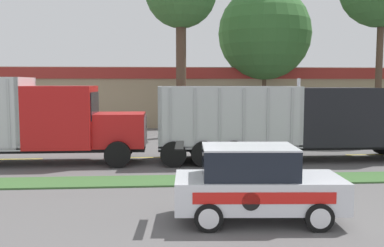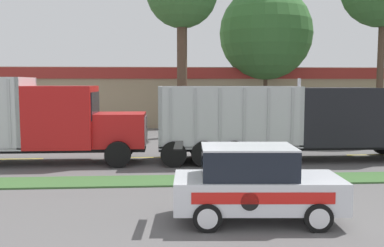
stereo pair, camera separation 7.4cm
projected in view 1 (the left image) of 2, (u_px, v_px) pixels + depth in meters
The scene contains 10 objects.
grass_verge at pixel (168, 181), 14.49m from camera, with size 120.00×1.57×0.06m, color #3D6633.
centre_line_3 at pixel (15, 159), 18.75m from camera, with size 2.40×0.14×0.01m, color yellow.
centre_line_4 at pixel (138, 158), 19.15m from camera, with size 2.40×0.14×0.01m, color yellow.
centre_line_5 at pixel (257, 156), 19.55m from camera, with size 2.40×0.14×0.01m, color yellow.
centre_line_6 at pixel (371, 155), 19.94m from camera, with size 2.40×0.14×0.01m, color yellow.
dump_truck_lead at pixel (33, 124), 17.61m from camera, with size 10.98×2.63×3.57m.
dump_truck_mid at pixel (315, 123), 18.48m from camera, with size 11.80×2.72×3.52m.
rally_car at pixel (255, 183), 10.34m from camera, with size 4.11×2.05×1.86m.
store_building_backdrop at pixel (182, 95), 37.36m from camera, with size 43.43×12.10×4.50m.
tree_behind_left at pixel (265, 24), 31.49m from camera, with size 6.85×6.85×12.12m.
Camera 1 is at (-0.24, -4.92, 3.33)m, focal length 40.00 mm.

